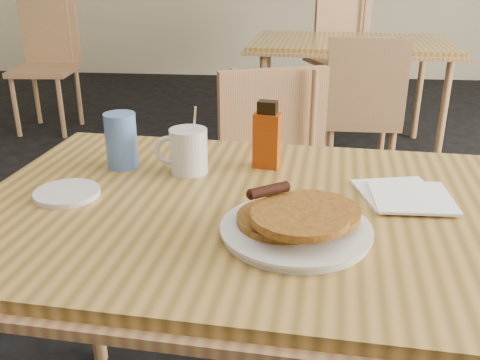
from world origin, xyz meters
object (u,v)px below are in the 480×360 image
object	(u,v)px
chair_neighbor_far	(342,43)
blue_tumbler	(121,140)
main_table	(259,222)
pancake_plate	(297,224)
chair_main_far	(271,174)
chair_wall_extra	(47,54)
syrup_bottle	(267,137)
chair_neighbor_near	(362,104)
neighbor_table	(351,47)
coffee_mug	(187,150)

from	to	relation	value
chair_neighbor_far	blue_tumbler	distance (m)	3.19
main_table	pancake_plate	xyz separation A→B (m)	(0.08, -0.13, 0.06)
chair_main_far	blue_tumbler	distance (m)	0.70
chair_wall_extra	syrup_bottle	size ratio (longest dim) A/B	5.61
main_table	chair_neighbor_far	size ratio (longest dim) A/B	1.30
pancake_plate	chair_neighbor_near	bearing A→B (deg)	79.21
chair_neighbor_far	syrup_bottle	world-z (taller)	chair_neighbor_far
chair_main_far	main_table	bearing A→B (deg)	-110.86
syrup_bottle	chair_neighbor_near	bearing A→B (deg)	85.84
chair_main_far	chair_neighbor_near	distance (m)	1.13
syrup_bottle	chair_main_far	bearing A→B (deg)	102.23
neighbor_table	chair_neighbor_near	bearing A→B (deg)	-89.71
coffee_mug	blue_tumbler	size ratio (longest dim) A/B	1.25
chair_neighbor_far	coffee_mug	world-z (taller)	chair_neighbor_far
chair_neighbor_near	chair_neighbor_far	bearing A→B (deg)	90.01
chair_main_far	syrup_bottle	bearing A→B (deg)	-110.35
pancake_plate	blue_tumbler	distance (m)	0.55
chair_main_far	syrup_bottle	size ratio (longest dim) A/B	5.19
chair_wall_extra	coffee_mug	size ratio (longest dim) A/B	5.54
syrup_bottle	blue_tumbler	distance (m)	0.36
chair_main_far	blue_tumbler	world-z (taller)	blue_tumbler
syrup_bottle	chair_wall_extra	bearing A→B (deg)	135.53
main_table	chair_neighbor_far	bearing A→B (deg)	82.19
chair_wall_extra	pancake_plate	bearing A→B (deg)	-62.25
chair_main_far	chair_neighbor_far	xyz separation A→B (m)	(0.45, 2.55, 0.09)
coffee_mug	chair_main_far	bearing A→B (deg)	74.64
chair_main_far	neighbor_table	bearing A→B (deg)	55.47
main_table	blue_tumbler	world-z (taller)	blue_tumbler
coffee_mug	blue_tumbler	bearing A→B (deg)	176.41
main_table	pancake_plate	size ratio (longest dim) A/B	4.64
neighbor_table	chair_neighbor_near	xyz separation A→B (m)	(0.00, -0.76, -0.18)
chair_main_far	blue_tumbler	bearing A→B (deg)	-144.96
blue_tumbler	pancake_plate	bearing A→B (deg)	-36.55
neighbor_table	syrup_bottle	world-z (taller)	syrup_bottle
chair_main_far	chair_neighbor_near	xyz separation A→B (m)	(0.44, 1.04, -0.00)
chair_neighbor_near	pancake_plate	world-z (taller)	chair_neighbor_near
chair_main_far	blue_tumbler	size ratio (longest dim) A/B	6.39
pancake_plate	syrup_bottle	bearing A→B (deg)	101.88
neighbor_table	coffee_mug	distance (m)	2.44
blue_tumbler	chair_wall_extra	bearing A→B (deg)	117.85
chair_neighbor_far	chair_neighbor_near	world-z (taller)	chair_neighbor_far
chair_neighbor_far	blue_tumbler	size ratio (longest dim) A/B	7.48
main_table	syrup_bottle	size ratio (longest dim) A/B	7.91
chair_neighbor_near	chair_wall_extra	size ratio (longest dim) A/B	0.92
chair_main_far	chair_neighbor_far	distance (m)	2.59
coffee_mug	main_table	bearing A→B (deg)	-39.85
main_table	coffee_mug	xyz separation A→B (m)	(-0.19, 0.18, 0.10)
chair_neighbor_far	pancake_plate	distance (m)	3.43
chair_main_far	pancake_plate	xyz separation A→B (m)	(0.08, -0.85, 0.25)
coffee_mug	syrup_bottle	distance (m)	0.20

